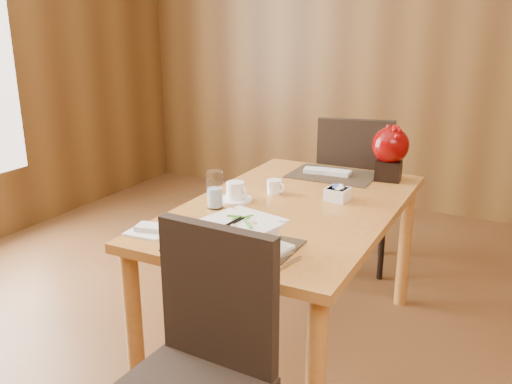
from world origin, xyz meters
The scene contains 14 objects.
back_wall centered at (0.00, 3.00, 1.40)m, with size 5.00×0.02×2.80m, color brown.
dining_table centered at (0.00, 0.60, 0.65)m, with size 0.90×1.50×0.75m.
placemat_near centered at (0.00, 0.05, 0.75)m, with size 0.45×0.33×0.01m, color black.
placemat_far centered at (0.00, 1.15, 0.75)m, with size 0.45×0.33×0.01m, color black.
soup_setting centered at (0.04, 0.02, 0.81)m, with size 0.35×0.35×0.12m.
coffee_cup centered at (-0.26, 0.53, 0.79)m, with size 0.16×0.16×0.09m.
water_glass centered at (-0.29, 0.40, 0.84)m, with size 0.07×0.07×0.17m, color silver.
creamer_jug centered at (-0.15, 0.71, 0.78)m, with size 0.09×0.09×0.07m, color white, non-canonical shape.
sugar_caddy centered at (0.16, 0.75, 0.78)m, with size 0.10×0.10×0.06m, color white.
berry_decor centered at (0.29, 1.20, 0.91)m, with size 0.19×0.19×0.28m.
napkins_far centered at (-0.02, 1.15, 0.77)m, with size 0.26×0.09×0.02m, color silver, non-canonical shape.
bread_plate centered at (-0.37, 0.02, 0.76)m, with size 0.16×0.16×0.01m, color white.
near_chair centered at (0.10, -0.36, 0.53)m, with size 0.46×0.47×0.95m.
far_chair centered at (-0.01, 1.60, 0.57)m, with size 0.57×0.57×1.01m.
Camera 1 is at (0.92, -1.57, 1.55)m, focal length 38.00 mm.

